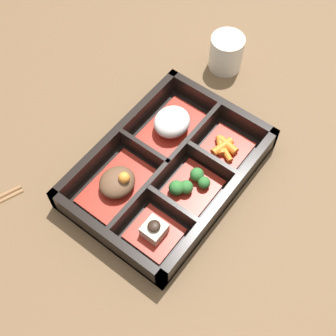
{
  "coord_description": "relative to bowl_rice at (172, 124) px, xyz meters",
  "views": [
    {
      "loc": [
        -0.32,
        -0.25,
        0.71
      ],
      "look_at": [
        0.0,
        0.0,
        0.03
      ],
      "focal_mm": 50.0,
      "sensor_mm": 36.0,
      "label": 1
    }
  ],
  "objects": [
    {
      "name": "bowl_carrots",
      "position": [
        0.02,
        -0.1,
        -0.01
      ],
      "size": [
        0.08,
        0.08,
        0.02
      ],
      "color": "maroon",
      "rests_on": "bento_base"
    },
    {
      "name": "tea_cup",
      "position": [
        0.2,
        0.02,
        0.01
      ],
      "size": [
        0.07,
        0.07,
        0.07
      ],
      "color": "beige",
      "rests_on": "ground_plane"
    },
    {
      "name": "bento_base",
      "position": [
        -0.08,
        -0.05,
        -0.02
      ],
      "size": [
        0.33,
        0.23,
        0.01
      ],
      "color": "black",
      "rests_on": "ground_plane"
    },
    {
      "name": "bento_rim",
      "position": [
        -0.08,
        -0.05,
        -0.01
      ],
      "size": [
        0.33,
        0.23,
        0.05
      ],
      "color": "black",
      "rests_on": "ground_plane"
    },
    {
      "name": "bowl_greens",
      "position": [
        -0.08,
        -0.1,
        -0.01
      ],
      "size": [
        0.09,
        0.08,
        0.03
      ],
      "color": "maroon",
      "rests_on": "bento_base"
    },
    {
      "name": "bowl_stew",
      "position": [
        -0.15,
        -0.0,
        -0.01
      ],
      "size": [
        0.13,
        0.08,
        0.05
      ],
      "color": "maroon",
      "rests_on": "bento_base"
    },
    {
      "name": "bowl_tofu",
      "position": [
        -0.18,
        -0.1,
        -0.01
      ],
      "size": [
        0.07,
        0.08,
        0.04
      ],
      "color": "maroon",
      "rests_on": "bento_base"
    },
    {
      "name": "ground_plane",
      "position": [
        -0.08,
        -0.05,
        -0.03
      ],
      "size": [
        3.0,
        3.0,
        0.0
      ],
      "primitive_type": "plane",
      "color": "brown"
    },
    {
      "name": "bowl_rice",
      "position": [
        0.0,
        0.0,
        0.0
      ],
      "size": [
        0.13,
        0.08,
        0.05
      ],
      "color": "maroon",
      "rests_on": "bento_base"
    }
  ]
}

